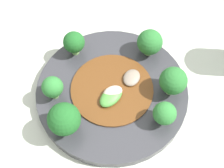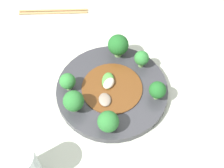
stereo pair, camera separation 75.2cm
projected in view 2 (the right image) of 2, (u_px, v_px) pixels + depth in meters
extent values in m
cube|color=#B7BCAD|center=(104.00, 154.00, 1.16)|extent=(1.09, 0.89, 0.78)
cylinder|color=#333338|center=(112.00, 90.00, 0.84)|extent=(0.30, 0.30, 0.02)
cylinder|color=#7AAD5B|center=(108.00, 127.00, 0.76)|extent=(0.02, 0.02, 0.01)
sphere|color=#286B2D|center=(108.00, 122.00, 0.74)|extent=(0.05, 0.05, 0.05)
cylinder|color=#70A356|center=(141.00, 64.00, 0.87)|extent=(0.01, 0.01, 0.02)
sphere|color=#2D7533|center=(142.00, 58.00, 0.85)|extent=(0.04, 0.04, 0.04)
cylinder|color=#89B76B|center=(75.00, 107.00, 0.79)|extent=(0.02, 0.02, 0.02)
sphere|color=#286B2D|center=(74.00, 101.00, 0.77)|extent=(0.05, 0.05, 0.05)
cylinder|color=#7AAD5B|center=(156.00, 95.00, 0.81)|extent=(0.02, 0.02, 0.02)
sphere|color=#1E5B23|center=(158.00, 90.00, 0.79)|extent=(0.04, 0.04, 0.04)
cylinder|color=#89B76B|center=(69.00, 86.00, 0.83)|extent=(0.01, 0.01, 0.02)
sphere|color=#2D7533|center=(68.00, 81.00, 0.81)|extent=(0.04, 0.04, 0.04)
cylinder|color=#70A356|center=(118.00, 53.00, 0.89)|extent=(0.02, 0.02, 0.02)
sphere|color=#1E5B23|center=(118.00, 45.00, 0.86)|extent=(0.06, 0.06, 0.06)
cylinder|color=#5B3314|center=(112.00, 88.00, 0.83)|extent=(0.16, 0.16, 0.00)
ellipsoid|color=beige|center=(109.00, 83.00, 0.83)|extent=(0.05, 0.04, 0.02)
ellipsoid|color=gray|center=(105.00, 100.00, 0.80)|extent=(0.05, 0.04, 0.01)
ellipsoid|color=#4C933D|center=(108.00, 81.00, 0.84)|extent=(0.05, 0.03, 0.02)
cylinder|color=silver|center=(23.00, 167.00, 0.67)|extent=(0.07, 0.07, 0.12)
cylinder|color=#AD7F4C|center=(54.00, 10.00, 1.03)|extent=(0.03, 0.22, 0.01)
cylinder|color=#AD7F4C|center=(53.00, 13.00, 1.02)|extent=(0.03, 0.22, 0.01)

